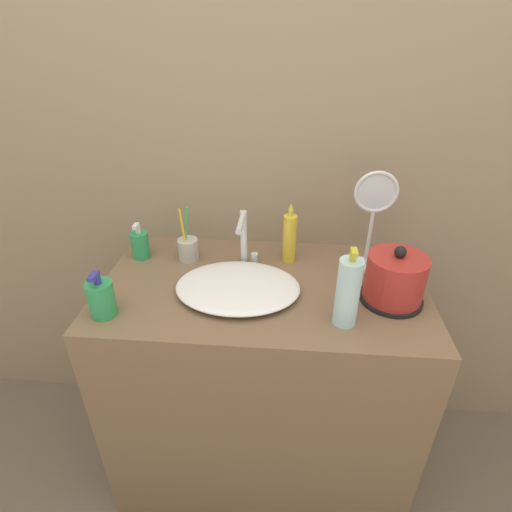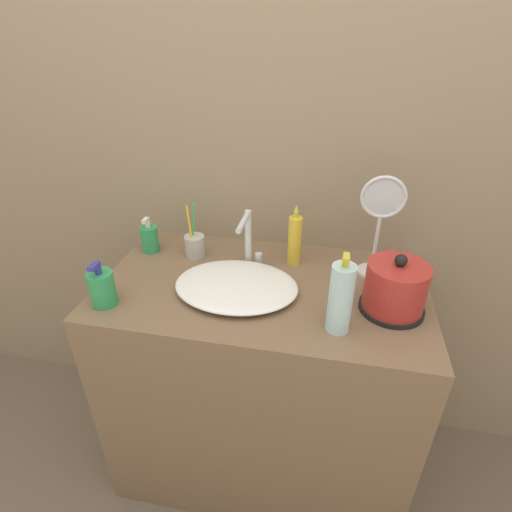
{
  "view_description": "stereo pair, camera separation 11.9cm",
  "coord_description": "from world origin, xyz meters",
  "px_view_note": "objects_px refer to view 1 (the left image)",
  "views": [
    {
      "loc": [
        0.07,
        -0.74,
        1.54
      ],
      "look_at": [
        -0.02,
        0.28,
        0.94
      ],
      "focal_mm": 28.0,
      "sensor_mm": 36.0,
      "label": 1
    },
    {
      "loc": [
        0.18,
        -0.73,
        1.54
      ],
      "look_at": [
        -0.02,
        0.28,
        0.94
      ],
      "focal_mm": 28.0,
      "sensor_mm": 36.0,
      "label": 2
    }
  ],
  "objects_px": {
    "faucet": "(245,238)",
    "shampoo_bottle": "(348,292)",
    "toothbrush_cup": "(188,249)",
    "mouthwash_bottle": "(290,238)",
    "hand_cream_bottle": "(140,244)",
    "vanity_mirror": "(373,213)",
    "electric_kettle": "(394,281)",
    "lotion_bottle": "(101,298)"
  },
  "relations": [
    {
      "from": "faucet",
      "to": "shampoo_bottle",
      "type": "distance_m",
      "value": 0.4
    },
    {
      "from": "faucet",
      "to": "toothbrush_cup",
      "type": "relative_size",
      "value": 1.02
    },
    {
      "from": "toothbrush_cup",
      "to": "mouthwash_bottle",
      "type": "distance_m",
      "value": 0.35
    },
    {
      "from": "faucet",
      "to": "mouthwash_bottle",
      "type": "relative_size",
      "value": 0.91
    },
    {
      "from": "hand_cream_bottle",
      "to": "faucet",
      "type": "bearing_deg",
      "value": -5.01
    },
    {
      "from": "hand_cream_bottle",
      "to": "mouthwash_bottle",
      "type": "bearing_deg",
      "value": 2.36
    },
    {
      "from": "faucet",
      "to": "mouthwash_bottle",
      "type": "bearing_deg",
      "value": 20.12
    },
    {
      "from": "toothbrush_cup",
      "to": "vanity_mirror",
      "type": "height_order",
      "value": "vanity_mirror"
    },
    {
      "from": "electric_kettle",
      "to": "lotion_bottle",
      "type": "relative_size",
      "value": 1.29
    },
    {
      "from": "shampoo_bottle",
      "to": "mouthwash_bottle",
      "type": "distance_m",
      "value": 0.36
    },
    {
      "from": "electric_kettle",
      "to": "vanity_mirror",
      "type": "distance_m",
      "value": 0.23
    },
    {
      "from": "hand_cream_bottle",
      "to": "lotion_bottle",
      "type": "bearing_deg",
      "value": -89.57
    },
    {
      "from": "faucet",
      "to": "mouthwash_bottle",
      "type": "distance_m",
      "value": 0.16
    },
    {
      "from": "lotion_bottle",
      "to": "shampoo_bottle",
      "type": "height_order",
      "value": "shampoo_bottle"
    },
    {
      "from": "faucet",
      "to": "vanity_mirror",
      "type": "height_order",
      "value": "vanity_mirror"
    },
    {
      "from": "vanity_mirror",
      "to": "hand_cream_bottle",
      "type": "bearing_deg",
      "value": -179.67
    },
    {
      "from": "faucet",
      "to": "lotion_bottle",
      "type": "xyz_separation_m",
      "value": [
        -0.36,
        -0.29,
        -0.05
      ]
    },
    {
      "from": "toothbrush_cup",
      "to": "vanity_mirror",
      "type": "distance_m",
      "value": 0.62
    },
    {
      "from": "vanity_mirror",
      "to": "shampoo_bottle",
      "type": "bearing_deg",
      "value": -108.37
    },
    {
      "from": "mouthwash_bottle",
      "to": "vanity_mirror",
      "type": "xyz_separation_m",
      "value": [
        0.25,
        -0.02,
        0.11
      ]
    },
    {
      "from": "electric_kettle",
      "to": "shampoo_bottle",
      "type": "xyz_separation_m",
      "value": [
        -0.15,
        -0.11,
        0.03
      ]
    },
    {
      "from": "electric_kettle",
      "to": "mouthwash_bottle",
      "type": "relative_size",
      "value": 0.86
    },
    {
      "from": "lotion_bottle",
      "to": "mouthwash_bottle",
      "type": "bearing_deg",
      "value": 33.96
    },
    {
      "from": "hand_cream_bottle",
      "to": "vanity_mirror",
      "type": "height_order",
      "value": "vanity_mirror"
    },
    {
      "from": "electric_kettle",
      "to": "hand_cream_bottle",
      "type": "height_order",
      "value": "electric_kettle"
    },
    {
      "from": "toothbrush_cup",
      "to": "lotion_bottle",
      "type": "xyz_separation_m",
      "value": [
        -0.16,
        -0.32,
        0.01
      ]
    },
    {
      "from": "electric_kettle",
      "to": "shampoo_bottle",
      "type": "relative_size",
      "value": 0.78
    },
    {
      "from": "toothbrush_cup",
      "to": "shampoo_bottle",
      "type": "bearing_deg",
      "value": -30.92
    },
    {
      "from": "faucet",
      "to": "shampoo_bottle",
      "type": "xyz_separation_m",
      "value": [
        0.3,
        -0.27,
        -0.01
      ]
    },
    {
      "from": "lotion_bottle",
      "to": "toothbrush_cup",
      "type": "bearing_deg",
      "value": 62.72
    },
    {
      "from": "faucet",
      "to": "electric_kettle",
      "type": "height_order",
      "value": "faucet"
    },
    {
      "from": "faucet",
      "to": "vanity_mirror",
      "type": "distance_m",
      "value": 0.41
    },
    {
      "from": "faucet",
      "to": "toothbrush_cup",
      "type": "distance_m",
      "value": 0.21
    },
    {
      "from": "electric_kettle",
      "to": "mouthwash_bottle",
      "type": "distance_m",
      "value": 0.37
    },
    {
      "from": "shampoo_bottle",
      "to": "hand_cream_bottle",
      "type": "xyz_separation_m",
      "value": [
        -0.66,
        0.3,
        -0.05
      ]
    },
    {
      "from": "faucet",
      "to": "electric_kettle",
      "type": "distance_m",
      "value": 0.47
    },
    {
      "from": "toothbrush_cup",
      "to": "mouthwash_bottle",
      "type": "bearing_deg",
      "value": 3.81
    },
    {
      "from": "faucet",
      "to": "hand_cream_bottle",
      "type": "bearing_deg",
      "value": 174.99
    },
    {
      "from": "mouthwash_bottle",
      "to": "vanity_mirror",
      "type": "bearing_deg",
      "value": -3.71
    },
    {
      "from": "electric_kettle",
      "to": "mouthwash_bottle",
      "type": "bearing_deg",
      "value": 145.75
    },
    {
      "from": "lotion_bottle",
      "to": "vanity_mirror",
      "type": "bearing_deg",
      "value": 23.08
    },
    {
      "from": "toothbrush_cup",
      "to": "vanity_mirror",
      "type": "bearing_deg",
      "value": 0.6
    }
  ]
}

